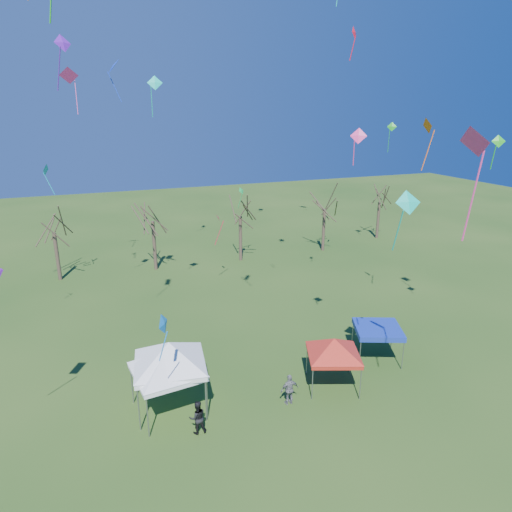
# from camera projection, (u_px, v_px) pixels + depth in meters

# --- Properties ---
(ground) EXTENTS (140.00, 140.00, 0.00)m
(ground) POSITION_uv_depth(u_px,v_px,m) (288.00, 418.00, 22.39)
(ground) COLOR #224616
(ground) RESTS_ON ground
(tree_1) EXTENTS (3.42, 3.42, 7.54)m
(tree_1) POSITION_uv_depth(u_px,v_px,m) (52.00, 216.00, 38.76)
(tree_1) COLOR #3D2D21
(tree_1) RESTS_ON ground
(tree_2) EXTENTS (3.71, 3.71, 8.18)m
(tree_2) POSITION_uv_depth(u_px,v_px,m) (151.00, 204.00, 41.26)
(tree_2) COLOR #3D2D21
(tree_2) RESTS_ON ground
(tree_3) EXTENTS (3.59, 3.59, 7.91)m
(tree_3) POSITION_uv_depth(u_px,v_px,m) (240.00, 200.00, 43.93)
(tree_3) COLOR #3D2D21
(tree_3) RESTS_ON ground
(tree_4) EXTENTS (3.58, 3.58, 7.89)m
(tree_4) POSITION_uv_depth(u_px,v_px,m) (325.00, 194.00, 47.12)
(tree_4) COLOR #3D2D21
(tree_4) RESTS_ON ground
(tree_5) EXTENTS (3.39, 3.39, 7.46)m
(tree_5) POSITION_uv_depth(u_px,v_px,m) (381.00, 189.00, 51.94)
(tree_5) COLOR #3D2D21
(tree_5) RESTS_ON ground
(tent_white_west) EXTENTS (4.38, 4.38, 3.89)m
(tent_white_west) POSITION_uv_depth(u_px,v_px,m) (166.00, 355.00, 22.00)
(tent_white_west) COLOR gray
(tent_white_west) RESTS_ON ground
(tent_white_mid) EXTENTS (4.69, 4.69, 4.18)m
(tent_white_mid) POSITION_uv_depth(u_px,v_px,m) (169.00, 347.00, 22.27)
(tent_white_mid) COLOR gray
(tent_white_mid) RESTS_ON ground
(tent_red) EXTENTS (3.52, 3.52, 3.32)m
(tent_red) POSITION_uv_depth(u_px,v_px,m) (334.00, 342.00, 24.17)
(tent_red) COLOR gray
(tent_red) RESTS_ON ground
(tent_blue) EXTENTS (3.46, 3.46, 2.08)m
(tent_blue) POSITION_uv_depth(u_px,v_px,m) (378.00, 330.00, 27.17)
(tent_blue) COLOR gray
(tent_blue) RESTS_ON ground
(person_grey) EXTENTS (0.99, 0.43, 1.68)m
(person_grey) POSITION_uv_depth(u_px,v_px,m) (290.00, 390.00, 23.19)
(person_grey) COLOR slate
(person_grey) RESTS_ON ground
(person_dark) EXTENTS (0.83, 0.66, 1.66)m
(person_dark) POSITION_uv_depth(u_px,v_px,m) (197.00, 417.00, 21.12)
(person_dark) COLOR black
(person_dark) RESTS_ON ground
(kite_18) EXTENTS (0.68, 0.60, 1.89)m
(kite_18) POSITION_uv_depth(u_px,v_px,m) (354.00, 33.00, 26.28)
(kite_18) COLOR red
(kite_18) RESTS_ON ground
(kite_13) EXTENTS (0.78, 1.02, 2.49)m
(kite_13) POSITION_uv_depth(u_px,v_px,m) (45.00, 170.00, 35.07)
(kite_13) COLOR #0DA5C5
(kite_13) RESTS_ON ground
(kite_9) EXTENTS (0.81, 0.66, 1.88)m
(kite_9) POSITION_uv_depth(u_px,v_px,m) (498.00, 142.00, 24.59)
(kite_9) COLOR #19A419
(kite_9) RESTS_ON ground
(kite_22) EXTENTS (0.80, 0.85, 2.55)m
(kite_22) POSITION_uv_depth(u_px,v_px,m) (218.00, 219.00, 37.27)
(kite_22) COLOR red
(kite_22) RESTS_ON ground
(kite_5) EXTENTS (0.80, 1.27, 3.95)m
(kite_5) POSITION_uv_depth(u_px,v_px,m) (475.00, 143.00, 15.23)
(kite_5) COLOR #EE3583
(kite_5) RESTS_ON ground
(kite_12) EXTENTS (0.93, 0.80, 2.83)m
(kite_12) POSITION_uv_depth(u_px,v_px,m) (392.00, 127.00, 42.81)
(kite_12) COLOR #17981B
(kite_12) RESTS_ON ground
(kite_24) EXTENTS (0.97, 0.58, 2.42)m
(kite_24) POSITION_uv_depth(u_px,v_px,m) (155.00, 83.00, 27.21)
(kite_24) COLOR #0CBEA0
(kite_24) RESTS_ON ground
(kite_2) EXTENTS (1.47, 0.96, 3.47)m
(kite_2) POSITION_uv_depth(u_px,v_px,m) (69.00, 75.00, 34.28)
(kite_2) COLOR #DD3188
(kite_2) RESTS_ON ground
(kite_19) EXTENTS (0.80, 0.74, 1.92)m
(kite_19) POSITION_uv_depth(u_px,v_px,m) (241.00, 191.00, 41.27)
(kite_19) COLOR green
(kite_19) RESTS_ON ground
(kite_1) EXTENTS (0.65, 0.88, 2.09)m
(kite_1) POSITION_uv_depth(u_px,v_px,m) (164.00, 325.00, 18.80)
(kite_1) COLOR #157BE2
(kite_1) RESTS_ON ground
(kite_17) EXTENTS (0.66, 1.08, 3.15)m
(kite_17) POSITION_uv_depth(u_px,v_px,m) (428.00, 126.00, 27.36)
(kite_17) COLOR #FB630D
(kite_17) RESTS_ON ground
(kite_11) EXTENTS (0.92, 1.27, 2.65)m
(kite_11) POSITION_uv_depth(u_px,v_px,m) (113.00, 66.00, 28.36)
(kite_11) COLOR blue
(kite_11) RESTS_ON ground
(kite_7) EXTENTS (1.19, 1.08, 3.11)m
(kite_7) POSITION_uv_depth(u_px,v_px,m) (63.00, 44.00, 26.04)
(kite_7) COLOR #6A1BC1
(kite_7) RESTS_ON ground
(kite_25) EXTENTS (0.90, 0.80, 1.83)m
(kite_25) POSITION_uv_depth(u_px,v_px,m) (358.00, 136.00, 21.97)
(kite_25) COLOR #F73787
(kite_25) RESTS_ON ground
(kite_27) EXTENTS (1.27, 0.92, 2.78)m
(kite_27) POSITION_uv_depth(u_px,v_px,m) (408.00, 203.00, 19.64)
(kite_27) COLOR #0BB397
(kite_27) RESTS_ON ground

